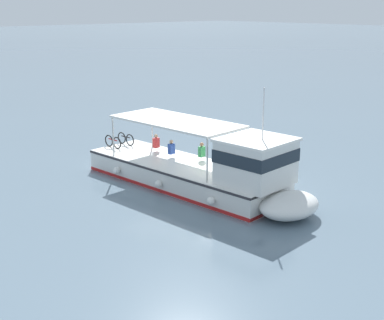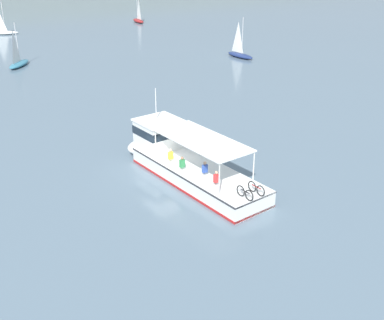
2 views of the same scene
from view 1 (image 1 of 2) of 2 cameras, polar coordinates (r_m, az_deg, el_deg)
name	(u,v)px [view 1 (image 1 of 2)]	position (r m, az deg, el deg)	size (l,w,h in m)	color
ground_plane	(234,192)	(25.79, 4.42, -3.43)	(400.00, 400.00, 0.00)	slate
ferry_main	(208,172)	(25.42, 1.66, -1.27)	(4.21, 12.99, 5.32)	white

